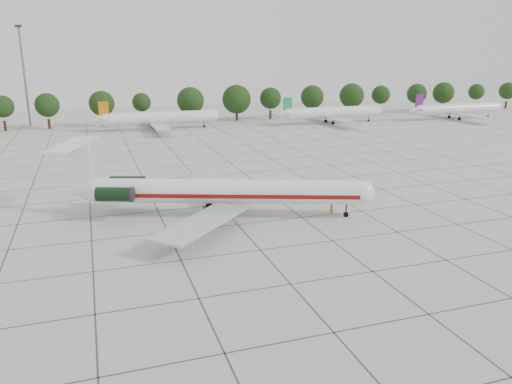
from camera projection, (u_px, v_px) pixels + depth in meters
ground at (238, 225)px, 57.21m from camera, size 260.00×260.00×0.00m
apron_joints at (208, 191)px, 70.89m from camera, size 170.00×170.00×0.02m
main_airliner at (211, 191)px, 59.46m from camera, size 36.61×27.80×8.83m
ground_crew at (331, 209)px, 60.50m from camera, size 0.65×0.53×1.53m
bg_airliner_c at (159, 118)px, 125.10m from camera, size 28.24×27.20×7.40m
bg_airliner_d at (332, 113)px, 135.98m from camera, size 28.24×27.20×7.40m
bg_airliner_e at (457, 109)px, 144.43m from camera, size 28.24×27.20×7.40m
tree_line at (102, 103)px, 129.54m from camera, size 249.86×8.44×10.22m
floodlight_mast at (24, 71)px, 128.07m from camera, size 1.60×1.60×25.45m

